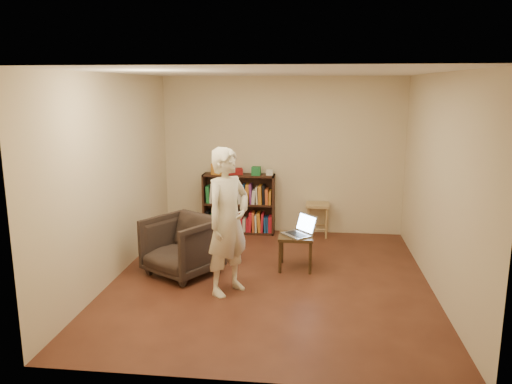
# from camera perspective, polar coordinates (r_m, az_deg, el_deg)

# --- Properties ---
(floor) EXTENTS (4.50, 4.50, 0.00)m
(floor) POSITION_cam_1_polar(r_m,az_deg,el_deg) (6.50, 1.61, -10.06)
(floor) COLOR #431F15
(floor) RESTS_ON ground
(ceiling) EXTENTS (4.50, 4.50, 0.00)m
(ceiling) POSITION_cam_1_polar(r_m,az_deg,el_deg) (6.02, 1.76, 13.52)
(ceiling) COLOR white
(ceiling) RESTS_ON wall_back
(wall_back) EXTENTS (4.00, 0.00, 4.00)m
(wall_back) POSITION_cam_1_polar(r_m,az_deg,el_deg) (8.34, 3.02, 4.16)
(wall_back) COLOR beige
(wall_back) RESTS_ON floor
(wall_left) EXTENTS (0.00, 4.50, 4.50)m
(wall_left) POSITION_cam_1_polar(r_m,az_deg,el_deg) (6.60, -15.89, 1.60)
(wall_left) COLOR beige
(wall_left) RESTS_ON floor
(wall_right) EXTENTS (0.00, 4.50, 4.50)m
(wall_right) POSITION_cam_1_polar(r_m,az_deg,el_deg) (6.29, 20.17, 0.80)
(wall_right) COLOR beige
(wall_right) RESTS_ON floor
(bookshelf) EXTENTS (1.20, 0.30, 1.00)m
(bookshelf) POSITION_cam_1_polar(r_m,az_deg,el_deg) (8.43, -1.95, -1.72)
(bookshelf) COLOR black
(bookshelf) RESTS_ON floor
(box_yellow) EXTENTS (0.26, 0.21, 0.19)m
(box_yellow) POSITION_cam_1_polar(r_m,az_deg,el_deg) (8.31, -4.23, 2.66)
(box_yellow) COLOR #C47522
(box_yellow) RESTS_ON bookshelf
(red_cloth) EXTENTS (0.31, 0.26, 0.09)m
(red_cloth) POSITION_cam_1_polar(r_m,az_deg,el_deg) (8.33, -2.51, 2.38)
(red_cloth) COLOR maroon
(red_cloth) RESTS_ON bookshelf
(box_green) EXTENTS (0.15, 0.15, 0.14)m
(box_green) POSITION_cam_1_polar(r_m,az_deg,el_deg) (8.22, 0.02, 2.43)
(box_green) COLOR #1C6C33
(box_green) RESTS_ON bookshelf
(box_white) EXTENTS (0.11, 0.11, 0.09)m
(box_white) POSITION_cam_1_polar(r_m,az_deg,el_deg) (8.23, 1.57, 2.25)
(box_white) COLOR silver
(box_white) RESTS_ON bookshelf
(stool) EXTENTS (0.38, 0.38, 0.55)m
(stool) POSITION_cam_1_polar(r_m,az_deg,el_deg) (8.27, 7.03, -2.05)
(stool) COLOR #A88951
(stool) RESTS_ON floor
(armchair) EXTENTS (1.14, 1.15, 0.77)m
(armchair) POSITION_cam_1_polar(r_m,az_deg,el_deg) (6.66, -8.43, -6.11)
(armchair) COLOR #2F261F
(armchair) RESTS_ON floor
(side_table) EXTENTS (0.46, 0.46, 0.47)m
(side_table) POSITION_cam_1_polar(r_m,az_deg,el_deg) (6.80, 4.58, -5.57)
(side_table) COLOR black
(side_table) RESTS_ON floor
(laptop) EXTENTS (0.51, 0.51, 0.27)m
(laptop) POSITION_cam_1_polar(r_m,az_deg,el_deg) (6.78, 5.05, -4.40)
(laptop) COLOR #ADAEB2
(laptop) RESTS_ON side_table
(person) EXTENTS (0.71, 0.77, 1.76)m
(person) POSITION_cam_1_polar(r_m,az_deg,el_deg) (5.89, -3.23, -3.40)
(person) COLOR #EEE3C4
(person) RESTS_ON floor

